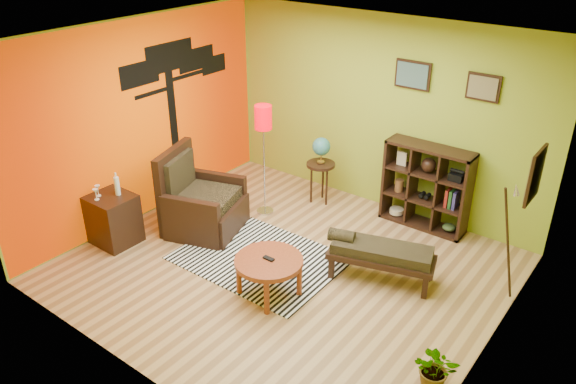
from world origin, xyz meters
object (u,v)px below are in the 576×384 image
Objects in this scene: side_cabinet at (113,219)px; cube_shelf at (427,187)px; potted_plant at (435,372)px; bench at (379,252)px; floor_lamp at (263,127)px; armchair at (200,206)px; globe_table at (321,154)px; coffee_table at (269,264)px.

cube_shelf is at bearing 42.90° from side_cabinet.
cube_shelf is at bearing 116.97° from potted_plant.
cube_shelf is 1.55m from bench.
floor_lamp reaches higher than bench.
cube_shelf is (2.45, 1.95, 0.25)m from armchair.
bench is 1.76m from potted_plant.
globe_table reaches higher than side_cabinet.
globe_table is (0.46, 0.76, -0.54)m from floor_lamp.
armchair is 2.59m from bench.
side_cabinet is at bearing -137.10° from cube_shelf.
coffee_table is 0.66× the size of armchair.
bench is (0.85, 1.03, -0.04)m from coffee_table.
side_cabinet is 2.21× the size of potted_plant.
coffee_table is at bearing 175.39° from potted_plant.
globe_table is at bearing 59.26° from side_cabinet.
bench is (1.68, -1.24, -0.42)m from globe_table.
coffee_table is 2.40m from side_cabinet.
side_cabinet is at bearing -120.74° from globe_table.
armchair reaches higher than side_cabinet.
side_cabinet is at bearing -177.84° from potted_plant.
bench is 2.97× the size of potted_plant.
armchair is at bearing -115.15° from floor_lamp.
floor_lamp is at bearing 64.85° from armchair.
floor_lamp reaches higher than globe_table.
bench is at bearing 9.35° from armchair.
armchair reaches higher than coffee_table.
coffee_table is at bearing -69.92° from globe_table.
potted_plant is (1.28, -1.20, -0.20)m from bench.
globe_table is at bearing 58.85° from floor_lamp.
side_cabinet is 0.61× the size of floor_lamp.
coffee_table is 2.18m from floor_lamp.
bench is at bearing -85.86° from cube_shelf.
coffee_table is 1.33m from bench.
coffee_table is 1.81m from armchair.
armchair is 0.99× the size of cube_shelf.
coffee_table is 2.44m from globe_table.
cube_shelf is (2.03, 1.05, -0.73)m from floor_lamp.
potted_plant is at bearing -43.20° from bench.
globe_table is (-0.83, 2.26, 0.37)m from coffee_table.
globe_table is 1.60m from cube_shelf.
globe_table is 2.12m from bench.
globe_table is at bearing 140.48° from potted_plant.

